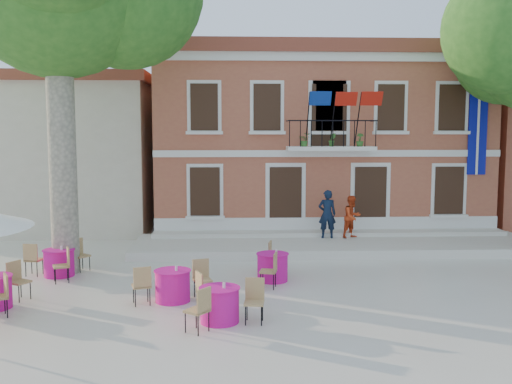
% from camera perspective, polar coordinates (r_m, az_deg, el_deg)
% --- Properties ---
extents(ground, '(90.00, 90.00, 0.00)m').
position_cam_1_polar(ground, '(15.73, 3.57, -9.10)').
color(ground, beige).
rests_on(ground, ground).
extents(main_building, '(13.50, 9.59, 7.50)m').
position_cam_1_polar(main_building, '(25.35, 5.75, 5.29)').
color(main_building, '#B05F3F').
rests_on(main_building, ground).
extents(neighbor_west, '(9.40, 9.40, 6.40)m').
position_cam_1_polar(neighbor_west, '(27.27, -19.33, 3.85)').
color(neighbor_west, beige).
rests_on(neighbor_west, ground).
extents(terrace, '(14.00, 3.40, 0.30)m').
position_cam_1_polar(terrace, '(20.23, 7.91, -5.29)').
color(terrace, silver).
rests_on(terrace, ground).
extents(pedestrian_navy, '(0.66, 0.45, 1.74)m').
position_cam_1_polar(pedestrian_navy, '(20.59, 7.13, -2.20)').
color(pedestrian_navy, black).
rests_on(pedestrian_navy, terrace).
extents(pedestrian_orange, '(0.93, 0.88, 1.53)m').
position_cam_1_polar(pedestrian_orange, '(20.78, 9.60, -2.46)').
color(pedestrian_orange, red).
rests_on(pedestrian_orange, terrace).
extents(cafe_table_0, '(1.96, 0.96, 0.95)m').
position_cam_1_polar(cafe_table_0, '(14.15, -8.34, -9.12)').
color(cafe_table_0, '#D31379').
rests_on(cafe_table_0, ground).
extents(cafe_table_1, '(1.72, 1.86, 0.95)m').
position_cam_1_polar(cafe_table_1, '(12.56, -3.66, -11.00)').
color(cafe_table_1, '#D31379').
rests_on(cafe_table_1, ground).
extents(cafe_table_3, '(1.75, 1.85, 0.95)m').
position_cam_1_polar(cafe_table_3, '(17.31, -19.10, -6.56)').
color(cafe_table_3, '#D31379').
rests_on(cafe_table_3, ground).
extents(cafe_table_4, '(0.90, 1.97, 0.95)m').
position_cam_1_polar(cafe_table_4, '(15.86, 1.66, -7.40)').
color(cafe_table_4, '#D31379').
rests_on(cafe_table_4, ground).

